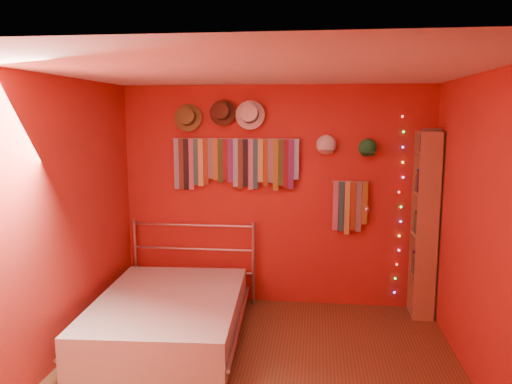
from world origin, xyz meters
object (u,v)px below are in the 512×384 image
at_px(bed, 169,316).
at_px(tie_rack, 235,162).
at_px(bookshelf, 429,224).
at_px(reading_lamp, 367,209).

bearing_deg(bed, tie_rack, 61.36).
distance_m(tie_rack, bookshelf, 2.21).
bearing_deg(reading_lamp, bookshelf, -0.38).
height_order(reading_lamp, bookshelf, bookshelf).
distance_m(bookshelf, bed, 2.87).
bearing_deg(bookshelf, reading_lamp, 179.62).
relative_size(reading_lamp, bookshelf, 0.14).
xyz_separation_m(tie_rack, bookshelf, (2.12, -0.15, -0.63)).
bearing_deg(bed, bookshelf, 15.36).
height_order(tie_rack, reading_lamp, tie_rack).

